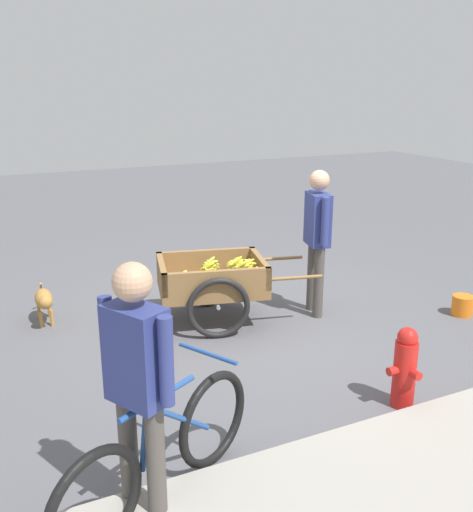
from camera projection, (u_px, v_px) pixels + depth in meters
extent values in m
plane|color=#56565B|center=(253.00, 325.00, 6.08)|extent=(24.00, 24.00, 0.00)
cube|color=olive|center=(212.00, 286.00, 6.06)|extent=(1.26, 1.04, 0.10)
cube|color=olive|center=(162.00, 274.00, 5.92)|extent=(0.25, 0.79, 0.24)
cube|color=olive|center=(260.00, 268.00, 6.11)|extent=(0.25, 0.79, 0.24)
cube|color=olive|center=(217.00, 282.00, 5.67)|extent=(1.08, 0.33, 0.24)
cube|color=olive|center=(206.00, 260.00, 6.36)|extent=(1.08, 0.33, 0.24)
torus|color=black|center=(219.00, 308.00, 5.67)|extent=(0.64, 0.21, 0.64)
torus|color=black|center=(206.00, 279.00, 6.50)|extent=(0.64, 0.21, 0.64)
cylinder|color=gray|center=(212.00, 293.00, 6.09)|extent=(0.25, 0.86, 0.04)
cylinder|color=olive|center=(296.00, 278.00, 5.86)|extent=(0.54, 0.17, 0.04)
cylinder|color=olive|center=(279.00, 259.00, 6.49)|extent=(0.54, 0.17, 0.04)
cylinder|color=gray|center=(168.00, 309.00, 6.04)|extent=(0.04, 0.04, 0.35)
ellipsoid|color=gold|center=(213.00, 264.00, 6.16)|extent=(0.18, 0.07, 0.15)
ellipsoid|color=gold|center=(212.00, 264.00, 6.15)|extent=(0.19, 0.07, 0.09)
ellipsoid|color=gold|center=(210.00, 263.00, 6.14)|extent=(0.19, 0.11, 0.09)
ellipsoid|color=gold|center=(209.00, 262.00, 6.13)|extent=(0.17, 0.06, 0.15)
ellipsoid|color=gold|center=(211.00, 269.00, 6.15)|extent=(0.18, 0.10, 0.13)
ellipsoid|color=gold|center=(210.00, 268.00, 6.14)|extent=(0.19, 0.06, 0.08)
ellipsoid|color=gold|center=(208.00, 267.00, 6.13)|extent=(0.19, 0.11, 0.09)
ellipsoid|color=gold|center=(207.00, 267.00, 6.12)|extent=(0.17, 0.13, 0.14)
ellipsoid|color=gold|center=(243.00, 268.00, 5.94)|extent=(0.18, 0.08, 0.14)
ellipsoid|color=gold|center=(242.00, 268.00, 5.93)|extent=(0.19, 0.05, 0.08)
ellipsoid|color=gold|center=(241.00, 267.00, 5.92)|extent=(0.19, 0.11, 0.08)
ellipsoid|color=gold|center=(239.00, 266.00, 5.90)|extent=(0.17, 0.13, 0.14)
ellipsoid|color=gold|center=(239.00, 265.00, 6.08)|extent=(0.18, 0.07, 0.12)
ellipsoid|color=gold|center=(238.00, 264.00, 6.07)|extent=(0.19, 0.09, 0.11)
ellipsoid|color=gold|center=(237.00, 263.00, 6.06)|extent=(0.19, 0.10, 0.05)
ellipsoid|color=gold|center=(236.00, 263.00, 6.05)|extent=(0.19, 0.06, 0.10)
ellipsoid|color=gold|center=(235.00, 262.00, 6.04)|extent=(0.17, 0.07, 0.15)
ellipsoid|color=gold|center=(211.00, 273.00, 6.11)|extent=(0.18, 0.06, 0.15)
ellipsoid|color=gold|center=(209.00, 272.00, 6.10)|extent=(0.19, 0.13, 0.05)
ellipsoid|color=gold|center=(207.00, 272.00, 6.08)|extent=(0.17, 0.13, 0.13)
ellipsoid|color=gold|center=(185.00, 279.00, 5.89)|extent=(0.17, 0.13, 0.14)
ellipsoid|color=gold|center=(184.00, 278.00, 5.88)|extent=(0.18, 0.13, 0.10)
ellipsoid|color=gold|center=(183.00, 277.00, 5.87)|extent=(0.18, 0.06, 0.05)
ellipsoid|color=gold|center=(182.00, 277.00, 5.86)|extent=(0.19, 0.12, 0.09)
ellipsoid|color=gold|center=(181.00, 276.00, 5.85)|extent=(0.18, 0.06, 0.14)
ellipsoid|color=gold|center=(247.00, 266.00, 5.97)|extent=(0.18, 0.08, 0.14)
ellipsoid|color=gold|center=(246.00, 266.00, 5.96)|extent=(0.19, 0.07, 0.09)
ellipsoid|color=gold|center=(245.00, 265.00, 5.95)|extent=(0.19, 0.05, 0.08)
ellipsoid|color=gold|center=(244.00, 264.00, 5.94)|extent=(0.18, 0.07, 0.14)
ellipsoid|color=gold|center=(255.00, 274.00, 5.85)|extent=(0.18, 0.10, 0.13)
ellipsoid|color=gold|center=(253.00, 273.00, 5.83)|extent=(0.18, 0.06, 0.05)
ellipsoid|color=gold|center=(251.00, 272.00, 5.82)|extent=(0.17, 0.05, 0.15)
ellipsoid|color=gold|center=(216.00, 279.00, 5.77)|extent=(0.17, 0.05, 0.14)
ellipsoid|color=gold|center=(214.00, 278.00, 5.75)|extent=(0.18, 0.06, 0.05)
ellipsoid|color=gold|center=(212.00, 277.00, 5.74)|extent=(0.18, 0.12, 0.12)
ellipsoid|color=gold|center=(251.00, 264.00, 6.05)|extent=(0.17, 0.10, 0.16)
ellipsoid|color=gold|center=(248.00, 263.00, 6.04)|extent=(0.18, 0.14, 0.05)
ellipsoid|color=gold|center=(247.00, 263.00, 6.03)|extent=(0.18, 0.12, 0.13)
ellipsoid|color=gold|center=(236.00, 282.00, 5.89)|extent=(0.18, 0.12, 0.14)
ellipsoid|color=gold|center=(234.00, 282.00, 5.88)|extent=(0.19, 0.09, 0.05)
ellipsoid|color=gold|center=(232.00, 281.00, 5.86)|extent=(0.17, 0.14, 0.13)
ellipsoid|color=gold|center=(237.00, 264.00, 6.33)|extent=(0.18, 0.09, 0.14)
ellipsoid|color=gold|center=(235.00, 263.00, 6.32)|extent=(0.19, 0.10, 0.08)
ellipsoid|color=gold|center=(234.00, 263.00, 6.30)|extent=(0.18, 0.12, 0.09)
ellipsoid|color=gold|center=(233.00, 262.00, 6.29)|extent=(0.18, 0.07, 0.14)
ellipsoid|color=gold|center=(228.00, 275.00, 5.95)|extent=(0.16, 0.13, 0.15)
ellipsoid|color=gold|center=(225.00, 275.00, 5.94)|extent=(0.19, 0.09, 0.05)
ellipsoid|color=gold|center=(224.00, 274.00, 5.93)|extent=(0.18, 0.05, 0.13)
cylinder|color=#4C4742|center=(319.00, 283.00, 6.18)|extent=(0.11, 0.11, 0.79)
cylinder|color=#4C4742|center=(312.00, 276.00, 6.38)|extent=(0.11, 0.11, 0.79)
cube|color=navy|center=(318.00, 219.00, 6.08)|extent=(0.28, 0.38, 0.56)
sphere|color=tan|center=(319.00, 180.00, 5.96)|extent=(0.21, 0.21, 0.21)
cylinder|color=navy|center=(325.00, 221.00, 5.87)|extent=(0.08, 0.08, 0.50)
cylinder|color=navy|center=(311.00, 212.00, 6.28)|extent=(0.08, 0.10, 0.51)
torus|color=black|center=(213.00, 419.00, 3.79)|extent=(0.61, 0.36, 0.66)
torus|color=black|center=(95.00, 505.00, 3.02)|extent=(0.61, 0.36, 0.66)
cylinder|color=#234C93|center=(158.00, 398.00, 3.29)|extent=(0.55, 0.32, 0.04)
cylinder|color=#234C93|center=(145.00, 434.00, 3.25)|extent=(0.11, 0.08, 0.45)
cylinder|color=#234C93|center=(180.00, 418.00, 3.49)|extent=(0.49, 0.28, 0.43)
ellipsoid|color=black|center=(140.00, 394.00, 3.15)|extent=(0.20, 0.08, 0.06)
cylinder|color=#234C93|center=(208.00, 354.00, 3.60)|extent=(0.24, 0.42, 0.03)
cylinder|color=#4C4742|center=(129.00, 454.00, 3.33)|extent=(0.11, 0.11, 0.79)
cylinder|color=#4C4742|center=(156.00, 469.00, 3.21)|extent=(0.11, 0.11, 0.79)
cube|color=navy|center=(136.00, 355.00, 3.07)|extent=(0.34, 0.39, 0.56)
sphere|color=tan|center=(132.00, 282.00, 2.95)|extent=(0.21, 0.21, 0.21)
cylinder|color=navy|center=(108.00, 340.00, 3.19)|extent=(0.08, 0.13, 0.51)
cylinder|color=navy|center=(166.00, 362.00, 2.94)|extent=(0.08, 0.09, 0.50)
ellipsoid|color=#AD7A38|center=(44.00, 299.00, 6.06)|extent=(0.20, 0.45, 0.18)
sphere|color=#AD7A38|center=(46.00, 302.00, 5.81)|extent=(0.14, 0.14, 0.14)
cylinder|color=#AD7A38|center=(41.00, 287.00, 6.30)|extent=(0.03, 0.11, 0.12)
cylinder|color=#AD7A38|center=(52.00, 318.00, 6.02)|extent=(0.04, 0.04, 0.18)
cylinder|color=#AD7A38|center=(41.00, 320.00, 5.98)|extent=(0.04, 0.04, 0.18)
cylinder|color=#AD7A38|center=(49.00, 309.00, 6.25)|extent=(0.04, 0.04, 0.18)
cylinder|color=#AD7A38|center=(39.00, 311.00, 6.21)|extent=(0.04, 0.04, 0.18)
cylinder|color=red|center=(404.00, 374.00, 4.49)|extent=(0.18, 0.18, 0.55)
sphere|color=red|center=(408.00, 337.00, 4.39)|extent=(0.16, 0.16, 0.16)
cylinder|color=red|center=(394.00, 371.00, 4.43)|extent=(0.10, 0.07, 0.07)
cylinder|color=red|center=(415.00, 374.00, 4.38)|extent=(0.07, 0.10, 0.07)
cylinder|color=orange|center=(462.00, 305.00, 6.30)|extent=(0.23, 0.23, 0.22)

